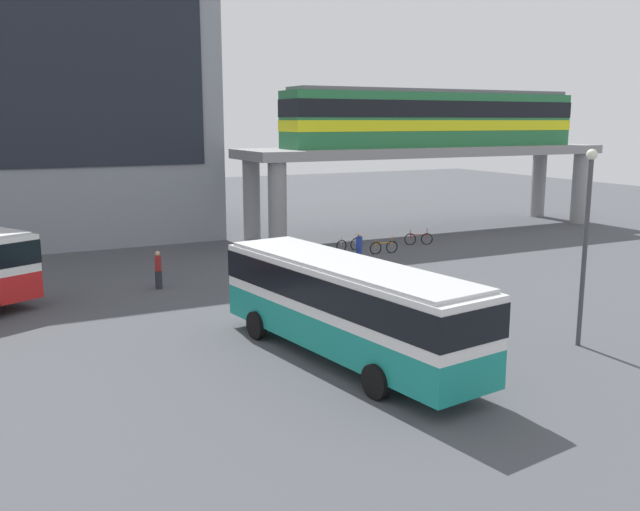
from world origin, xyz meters
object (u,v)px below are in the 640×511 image
object	(u,v)px
bicycle_silver	(349,245)
pedestrian_by_bike_rack	(158,271)
train	(435,118)
bicycle_orange	(384,247)
bus_main	(345,300)
pedestrian_at_kerb	(359,248)
bicycle_red	(419,239)

from	to	relation	value
bicycle_silver	pedestrian_by_bike_rack	size ratio (longest dim) A/B	1.01
train	bicycle_orange	bearing A→B (deg)	-142.29
bus_main	bicycle_silver	size ratio (longest dim) A/B	6.35
bicycle_silver	pedestrian_at_kerb	size ratio (longest dim) A/B	1.10
bicycle_red	pedestrian_at_kerb	distance (m)	6.80
pedestrian_at_kerb	bicycle_orange	bearing A→B (deg)	31.23
pedestrian_at_kerb	pedestrian_by_bike_rack	xyz separation A→B (m)	(-11.27, -1.16, 0.08)
bus_main	bicycle_red	world-z (taller)	bus_main
bicycle_orange	pedestrian_by_bike_rack	distance (m)	14.10
train	bus_main	distance (m)	28.56
pedestrian_at_kerb	pedestrian_by_bike_rack	distance (m)	11.33
bus_main	bicycle_orange	bearing A→B (deg)	54.16
pedestrian_by_bike_rack	train	bearing A→B (deg)	21.90
bicycle_silver	bicycle_orange	bearing A→B (deg)	-49.40
bus_main	bicycle_orange	size ratio (longest dim) A/B	6.32
bicycle_silver	bicycle_orange	xyz separation A→B (m)	(1.42, -1.66, 0.00)
bicycle_red	pedestrian_by_bike_rack	distance (m)	17.84
train	bicycle_silver	distance (m)	12.51
bicycle_silver	bicycle_red	world-z (taller)	same
bicycle_red	pedestrian_by_bike_rack	xyz separation A→B (m)	(-17.32, -4.24, 0.47)
bus_main	bicycle_orange	distance (m)	18.59
bicycle_orange	pedestrian_at_kerb	size ratio (longest dim) A/B	1.11
bicycle_orange	pedestrian_by_bike_rack	world-z (taller)	pedestrian_by_bike_rack
bicycle_silver	bicycle_red	distance (m)	4.92
bicycle_red	train	bearing A→B (deg)	46.49
pedestrian_by_bike_rack	bicycle_red	bearing A→B (deg)	13.74
bicycle_orange	pedestrian_by_bike_rack	xyz separation A→B (m)	(-13.83, -2.71, 0.47)
bicycle_silver	bicycle_orange	size ratio (longest dim) A/B	1.00
bicycle_silver	pedestrian_at_kerb	bearing A→B (deg)	-109.44
train	bicycle_red	xyz separation A→B (m)	(-4.19, -4.41, -7.44)
train	bicycle_red	size ratio (longest dim) A/B	13.24
train	bicycle_orange	distance (m)	12.23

